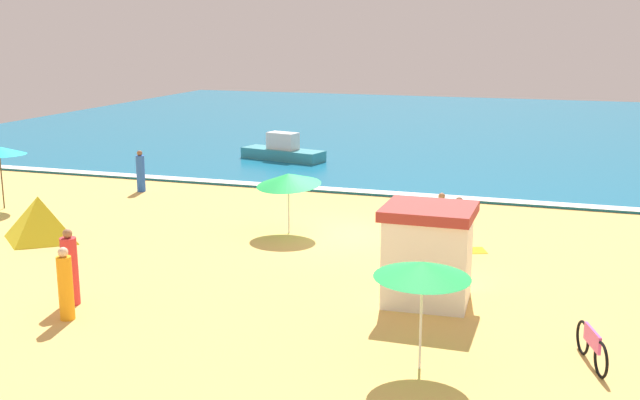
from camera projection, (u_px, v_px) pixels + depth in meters
ground_plane at (331, 234)px, 25.26m from camera, size 60.00×60.00×0.00m
ocean_water at (458, 128)px, 51.19m from camera, size 60.00×44.00×0.10m
wave_breaker_foam at (378, 192)px, 31.08m from camera, size 57.00×0.70×0.01m
lifeguard_cabana at (428, 253)px, 18.81m from camera, size 2.16×1.97×2.41m
beach_umbrella_1 at (422, 270)px, 14.87m from camera, size 2.69×2.69×2.23m
beach_umbrella_2 at (288, 179)px, 24.94m from camera, size 2.69×2.70×2.09m
beach_tent at (39, 218)px, 24.31m from camera, size 2.16×1.78×1.43m
parked_bicycle at (592, 346)px, 15.46m from camera, size 0.61×1.75×0.76m
beachgoer_0 at (70, 269)px, 18.68m from camera, size 0.56×0.56×1.89m
beachgoer_2 at (65, 286)px, 17.72m from camera, size 0.47×0.47×1.73m
beachgoer_3 at (441, 207)px, 27.19m from camera, size 0.44×0.44×0.92m
beachgoer_6 at (458, 228)px, 22.67m from camera, size 0.45×0.45×1.77m
beachgoer_7 at (141, 172)px, 31.53m from camera, size 0.42×0.42×1.70m
beach_towel_0 at (458, 251)px, 23.32m from camera, size 1.84×1.28×0.01m
small_boat_0 at (283, 151)px, 38.53m from camera, size 4.47×2.24×1.36m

